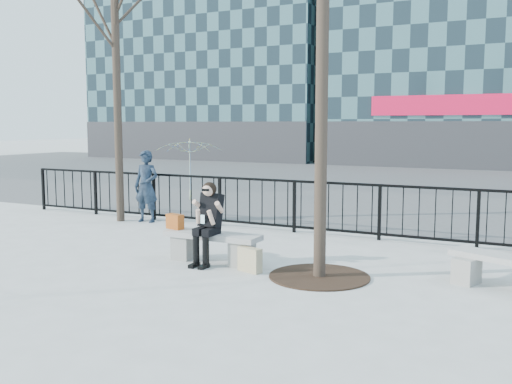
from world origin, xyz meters
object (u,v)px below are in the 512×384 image
at_px(bench_main, 213,244).
at_px(bench_second, 506,268).
at_px(standing_man, 146,186).
at_px(seated_woman, 207,224).

bearing_deg(bench_main, bench_second, 6.85).
distance_m(bench_main, standing_man, 4.32).
bearing_deg(bench_second, seated_woman, -149.37).
bearing_deg(seated_woman, standing_man, 139.95).
distance_m(seated_woman, standing_man, 4.39).
bearing_deg(seated_woman, bench_second, 8.89).
relative_size(bench_main, seated_woman, 1.23).
distance_m(bench_second, seated_woman, 4.47).
xyz_separation_m(bench_main, bench_second, (4.40, 0.53, -0.02)).
xyz_separation_m(seated_woman, standing_man, (-3.36, 2.82, 0.16)).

